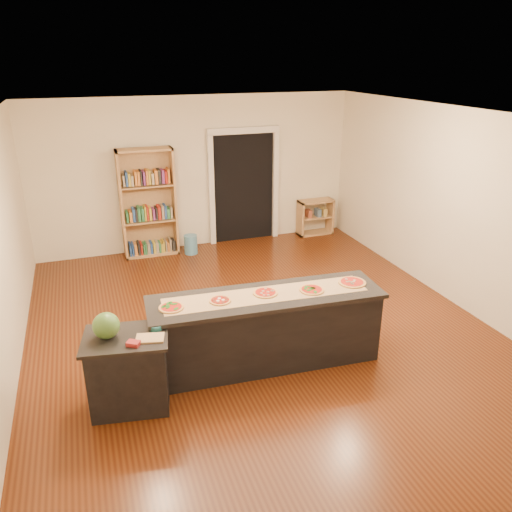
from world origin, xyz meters
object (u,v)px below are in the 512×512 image
object	(u,v)px
bookshelf	(148,203)
waste_bin	(191,244)
low_shelf	(315,217)
side_counter	(129,371)
kitchen_island	(266,329)
watermelon	(106,326)

from	to	relation	value
bookshelf	waste_bin	bearing A→B (deg)	-17.63
bookshelf	low_shelf	size ratio (longest dim) A/B	2.72
side_counter	low_shelf	size ratio (longest dim) A/B	1.17
low_shelf	waste_bin	size ratio (longest dim) A/B	2.02
side_counter	low_shelf	world-z (taller)	side_counter
side_counter	bookshelf	distance (m)	4.40
kitchen_island	low_shelf	world-z (taller)	kitchen_island
kitchen_island	bookshelf	xyz separation A→B (m)	(-0.77, 4.00, 0.52)
kitchen_island	bookshelf	bearing A→B (deg)	104.72
side_counter	low_shelf	bearing A→B (deg)	55.55
bookshelf	watermelon	world-z (taller)	bookshelf
kitchen_island	waste_bin	xyz separation A→B (m)	(-0.08, 3.79, -0.27)
side_counter	bookshelf	bearing A→B (deg)	88.66
waste_bin	watermelon	world-z (taller)	watermelon
bookshelf	low_shelf	distance (m)	3.41
low_shelf	bookshelf	bearing A→B (deg)	-179.67
low_shelf	side_counter	bearing A→B (deg)	-134.34
low_shelf	watermelon	distance (m)	6.13
watermelon	kitchen_island	bearing A→B (deg)	7.56
kitchen_island	watermelon	size ratio (longest dim) A/B	10.17
side_counter	waste_bin	distance (m)	4.35
kitchen_island	low_shelf	distance (m)	4.78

